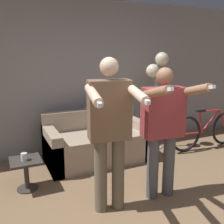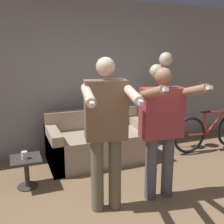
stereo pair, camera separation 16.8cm
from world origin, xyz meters
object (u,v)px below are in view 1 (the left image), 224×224
at_px(person_right, 164,124).
at_px(cup, 24,157).
at_px(bicycle, 206,130).
at_px(cat, 101,104).
at_px(side_table, 26,168).
at_px(person_left, 110,127).
at_px(floor_lamp, 157,72).
at_px(couch, 97,144).

distance_m(person_right, cup, 1.77).
xyz_separation_m(cup, bicycle, (3.21, 0.21, -0.11)).
xyz_separation_m(cat, side_table, (-1.38, -0.83, -0.57)).
height_order(cat, side_table, cat).
relative_size(person_left, floor_lamp, 0.98).
bearing_deg(cup, couch, 23.84).
bearing_deg(person_right, bicycle, 37.49).
height_order(floor_lamp, bicycle, floor_lamp).
relative_size(couch, floor_lamp, 0.94).
distance_m(person_left, cat, 1.78).
height_order(person_right, cat, person_right).
height_order(cup, bicycle, bicycle).
bearing_deg(cup, floor_lamp, 14.72).
xyz_separation_m(side_table, cup, (-0.01, -0.01, 0.17)).
bearing_deg(floor_lamp, cup, -165.28).
distance_m(person_left, cup, 1.27).
distance_m(person_left, person_right, 0.69).
height_order(person_left, floor_lamp, floor_lamp).
bearing_deg(side_table, person_left, -47.19).
height_order(cat, floor_lamp, floor_lamp).
bearing_deg(couch, bicycle, -8.71).
xyz_separation_m(couch, person_right, (0.31, -1.36, 0.64)).
bearing_deg(person_left, bicycle, 33.83).
bearing_deg(couch, person_left, -105.33).
relative_size(couch, side_table, 3.98).
bearing_deg(person_left, cup, 144.05).
distance_m(person_right, cat, 1.69).
height_order(person_right, cup, person_right).
height_order(side_table, bicycle, bicycle).
distance_m(person_right, bicycle, 2.09).
bearing_deg(side_table, person_right, -30.09).
distance_m(couch, person_right, 1.53).
bearing_deg(person_right, cat, 99.45).
xyz_separation_m(cat, floor_lamp, (0.97, -0.22, 0.53)).
xyz_separation_m(cat, bicycle, (1.82, -0.63, -0.51)).
bearing_deg(cat, side_table, -148.97).
bearing_deg(couch, floor_lamp, 4.82).
bearing_deg(cup, person_right, -29.42).
relative_size(cup, bicycle, 0.06).
height_order(person_left, cat, person_left).
bearing_deg(cat, person_right, -86.63).
distance_m(couch, cat, 0.69).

